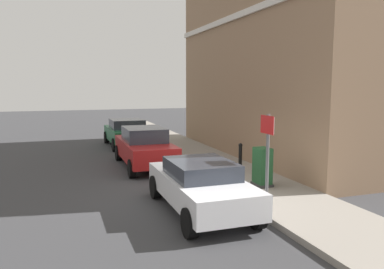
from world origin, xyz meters
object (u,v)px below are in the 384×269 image
car_white (200,185)px  car_green (127,132)px  utility_cabinet (262,168)px  street_sign (267,147)px  bollard_near_cabinet (240,157)px  car_red (145,147)px

car_white → car_green: bearing=0.0°
utility_cabinet → street_sign: 2.29m
car_white → utility_cabinet: bearing=-63.5°
car_green → street_sign: (1.49, -11.58, 0.93)m
street_sign → utility_cabinet: bearing=63.2°
car_white → utility_cabinet: utility_cabinet is taller
utility_cabinet → bollard_near_cabinet: bearing=86.6°
utility_cabinet → street_sign: bearing=-116.8°
car_white → bollard_near_cabinet: (2.52, 2.89, 0.01)m
car_red → car_green: 5.27m
car_white → car_green: (-0.01, 10.93, 0.04)m
street_sign → car_white: bearing=156.5°
bollard_near_cabinet → car_green: bearing=107.4°
car_white → bollard_near_cabinet: size_ratio=3.92×
bollard_near_cabinet → car_white: bearing=-131.1°
utility_cabinet → car_red: bearing=120.4°
car_red → bollard_near_cabinet: 3.89m
car_green → street_sign: 11.71m
car_red → street_sign: size_ratio=1.89×
car_red → street_sign: (1.68, -6.31, 0.88)m
bollard_near_cabinet → street_sign: street_sign is taller
bollard_near_cabinet → utility_cabinet: bearing=-93.4°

